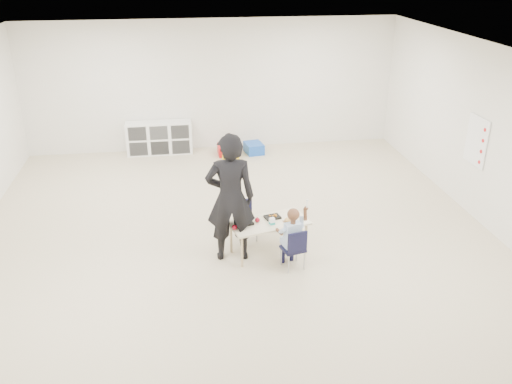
{
  "coord_description": "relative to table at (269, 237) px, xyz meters",
  "views": [
    {
      "loc": [
        -0.78,
        -7.1,
        4.07
      ],
      "look_at": [
        0.28,
        0.01,
        0.85
      ],
      "focal_mm": 38.0,
      "sensor_mm": 36.0,
      "label": 1
    }
  ],
  "objects": [
    {
      "name": "apple_far",
      "position": [
        -0.51,
        -0.18,
        0.29
      ],
      "size": [
        0.07,
        0.07,
        0.07
      ],
      "primitive_type": "sphere",
      "color": "maroon",
      "rests_on": "table"
    },
    {
      "name": "child",
      "position": [
        0.27,
        -0.45,
        0.22
      ],
      "size": [
        0.5,
        0.5,
        0.97
      ],
      "primitive_type": null,
      "rotation": [
        0.0,
        0.0,
        0.24
      ],
      "color": "#BCDBFF",
      "rests_on": "chair_near"
    },
    {
      "name": "chair_far",
      "position": [
        -0.27,
        0.45,
        0.05
      ],
      "size": [
        0.36,
        0.34,
        0.61
      ],
      "primitive_type": null,
      "rotation": [
        0.0,
        0.0,
        0.24
      ],
      "color": "black",
      "rests_on": "ground"
    },
    {
      "name": "lunch_tray_far",
      "position": [
        -0.35,
        -0.03,
        0.27
      ],
      "size": [
        0.25,
        0.21,
        0.03
      ],
      "primitive_type": "cube",
      "rotation": [
        0.0,
        0.0,
        0.24
      ],
      "color": "black",
      "rests_on": "table"
    },
    {
      "name": "lunch_tray_near",
      "position": [
        0.07,
        0.1,
        0.27
      ],
      "size": [
        0.25,
        0.21,
        0.03
      ],
      "primitive_type": "cube",
      "rotation": [
        0.0,
        0.0,
        0.24
      ],
      "color": "black",
      "rests_on": "table"
    },
    {
      "name": "table",
      "position": [
        0.0,
        0.0,
        0.0
      ],
      "size": [
        1.22,
        0.81,
        0.51
      ],
      "rotation": [
        0.0,
        0.0,
        0.24
      ],
      "color": "beige",
      "rests_on": "ground"
    },
    {
      "name": "adult",
      "position": [
        -0.55,
        -0.04,
        0.68
      ],
      "size": [
        0.7,
        0.48,
        1.88
      ],
      "primitive_type": "imported",
      "rotation": [
        0.0,
        0.0,
        3.1
      ],
      "color": "black",
      "rests_on": "ground"
    },
    {
      "name": "bin_yellow",
      "position": [
        -0.1,
        4.16,
        -0.15
      ],
      "size": [
        0.44,
        0.52,
        0.23
      ],
      "primitive_type": "cube",
      "rotation": [
        0.0,
        0.0,
        -0.18
      ],
      "color": "yellow",
      "rests_on": "ground"
    },
    {
      "name": "apple_near",
      "position": [
        -0.16,
        0.0,
        0.29
      ],
      "size": [
        0.07,
        0.07,
        0.07
      ],
      "primitive_type": "sphere",
      "color": "maroon",
      "rests_on": "table"
    },
    {
      "name": "rules_poster",
      "position": [
        3.56,
        0.9,
        0.99
      ],
      "size": [
        0.02,
        0.6,
        0.8
      ],
      "primitive_type": "cube",
      "color": "white",
      "rests_on": "room"
    },
    {
      "name": "bread_roll",
      "position": [
        0.26,
        -0.06,
        0.29
      ],
      "size": [
        0.09,
        0.09,
        0.07
      ],
      "primitive_type": "ellipsoid",
      "color": "tan",
      "rests_on": "table"
    },
    {
      "name": "milk_carton",
      "position": [
        0.03,
        -0.1,
        0.3
      ],
      "size": [
        0.08,
        0.08,
        0.1
      ],
      "primitive_type": "cube",
      "rotation": [
        0.0,
        0.0,
        0.24
      ],
      "color": "white",
      "rests_on": "table"
    },
    {
      "name": "chair_near",
      "position": [
        0.27,
        -0.45,
        0.05
      ],
      "size": [
        0.36,
        0.34,
        0.61
      ],
      "primitive_type": null,
      "rotation": [
        0.0,
        0.0,
        0.24
      ],
      "color": "black",
      "rests_on": "ground"
    },
    {
      "name": "room",
      "position": [
        -0.42,
        0.3,
        1.14
      ],
      "size": [
        9.0,
        9.02,
        2.8
      ],
      "color": "beige",
      "rests_on": "ground"
    },
    {
      "name": "cubby_shelf",
      "position": [
        -1.62,
        4.58,
        0.09
      ],
      "size": [
        1.4,
        0.4,
        0.7
      ],
      "primitive_type": "cube",
      "color": "white",
      "rests_on": "ground"
    },
    {
      "name": "bin_red",
      "position": [
        -0.21,
        4.28,
        -0.15
      ],
      "size": [
        0.35,
        0.44,
        0.21
      ],
      "primitive_type": "cube",
      "rotation": [
        0.0,
        0.0,
        0.02
      ],
      "color": "red",
      "rests_on": "ground"
    },
    {
      "name": "bin_blue",
      "position": [
        0.41,
        4.28,
        -0.15
      ],
      "size": [
        0.43,
        0.51,
        0.22
      ],
      "primitive_type": "cube",
      "rotation": [
        0.0,
        0.0,
        0.17
      ],
      "color": "blue",
      "rests_on": "ground"
    }
  ]
}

